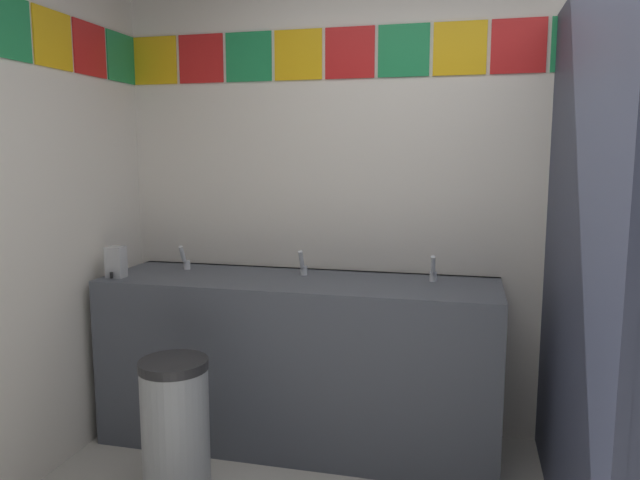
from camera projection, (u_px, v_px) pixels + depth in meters
name	position (u px, v px, depth m)	size (l,w,h in m)	color
wall_back	(484.00, 175.00, 3.07)	(3.88, 0.09, 2.75)	silver
vanity_counter	(299.00, 358.00, 3.09)	(2.00, 0.59, 0.86)	#4C515B
faucet_left	(185.00, 260.00, 3.27)	(0.04, 0.10, 0.14)	silver
faucet_center	(303.00, 266.00, 3.11)	(0.04, 0.10, 0.14)	silver
faucet_right	(433.00, 272.00, 2.96)	(0.04, 0.10, 0.14)	silver
soap_dispenser	(116.00, 262.00, 3.07)	(0.09, 0.09, 0.16)	#B7BABF
trash_bin	(176.00, 432.00, 2.55)	(0.29, 0.29, 0.63)	#999EA3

